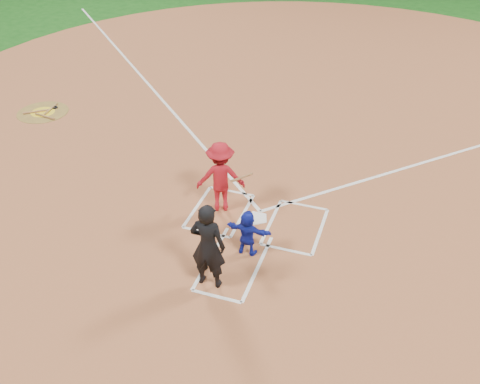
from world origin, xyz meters
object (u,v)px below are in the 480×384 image
(batter_at_plate, at_px, (221,177))
(home_plate, at_px, (257,218))
(on_deck_circle, at_px, (43,112))
(umpire, at_px, (208,246))
(catcher, at_px, (247,233))

(batter_at_plate, bearing_deg, home_plate, -7.87)
(on_deck_circle, bearing_deg, batter_at_plate, -22.65)
(umpire, distance_m, batter_at_plate, 2.69)
(on_deck_circle, bearing_deg, umpire, -34.77)
(on_deck_circle, distance_m, umpire, 10.19)
(on_deck_circle, relative_size, catcher, 1.50)
(home_plate, height_order, batter_at_plate, batter_at_plate)
(home_plate, bearing_deg, batter_at_plate, -7.87)
(catcher, distance_m, umpire, 1.34)
(home_plate, relative_size, on_deck_circle, 0.35)
(umpire, relative_size, batter_at_plate, 1.09)
(catcher, bearing_deg, on_deck_circle, -25.37)
(umpire, height_order, batter_at_plate, umpire)
(on_deck_circle, relative_size, batter_at_plate, 0.91)
(catcher, relative_size, batter_at_plate, 0.61)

